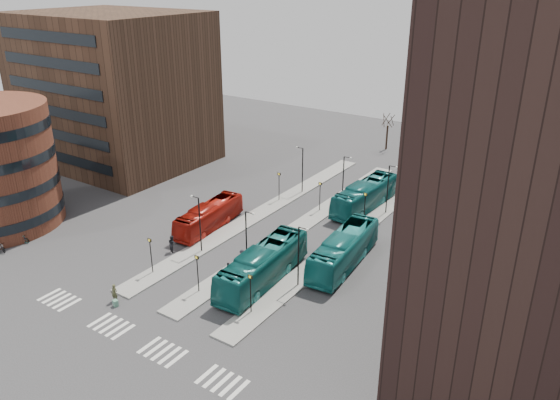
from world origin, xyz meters
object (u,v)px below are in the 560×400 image
Objects in this scene: traveller at (114,293)px; commuter_b at (228,270)px; bicycle_mid at (1,247)px; bicycle_far at (21,239)px; suitcase at (116,303)px; commuter_c at (242,256)px; teal_bus_b at (365,195)px; teal_bus_a at (263,265)px; teal_bus_c at (344,249)px; red_bus at (209,216)px; commuter_a at (172,244)px; teal_bus_d at (444,178)px.

traveller is 1.08× the size of commuter_b.
bicycle_mid is 0.96× the size of bicycle_far.
suitcase is 0.39× the size of commuter_c.
traveller reaches higher than commuter_c.
teal_bus_b is 7.19× the size of traveller.
bicycle_mid is at bearing 155.76° from bicycle_far.
teal_bus_a is 6.88× the size of bicycle_mid.
teal_bus_c is 11.64m from commuter_b.
commuter_b is at bearing -138.68° from teal_bus_c.
commuter_b is (8.71, -7.30, -0.68)m from red_bus.
teal_bus_b is 6.43× the size of bicycle_far.
teal_bus_b is (12.24, 15.08, 0.24)m from red_bus.
red_bus is 6.61m from commuter_a.
suitcase is 0.34× the size of traveller.
red_bus reaches higher than commuter_b.
commuter_a is 1.25× the size of commuter_c.
bicycle_mid is at bearing -132.52° from teal_bus_d.
bicycle_mid is at bearing 105.80° from commuter_b.
teal_bus_c is at bearing 70.05° from suitcase.
teal_bus_a is 28.46m from bicycle_mid.
red_bus is at bearing -129.59° from teal_bus_d.
traveller is (-15.20, -43.34, -0.61)m from teal_bus_d.
teal_bus_a is 27.70m from bicycle_far.
red_bus is at bearing -69.53° from bicycle_far.
red_bus reaches higher than commuter_c.
teal_bus_c reaches higher than teal_bus_d.
commuter_c reaches higher than suitcase.
commuter_b is 24.24m from bicycle_far.
red_bus reaches higher than bicycle_mid.
commuter_b is at bearing -162.60° from teal_bus_a.
red_bus is at bearing 86.89° from traveller.
teal_bus_a reaches higher than traveller.
bicycle_mid is (-26.40, -10.56, -1.21)m from teal_bus_a.
commuter_c reaches higher than bicycle_far.
commuter_a is 0.98× the size of bicycle_far.
red_bus is 0.84× the size of teal_bus_a.
bicycle_mid is (-15.05, -10.06, -0.38)m from commuter_a.
red_bus is at bearing 118.57° from suitcase.
bicycle_far is (-26.40, -8.28, -1.26)m from teal_bus_a.
red_bus is 0.86× the size of teal_bus_c.
bicycle_far is (0.00, 2.28, -0.05)m from bicycle_mid.
teal_bus_d is 6.62× the size of commuter_b.
suitcase is at bearing 126.58° from commuter_a.
bicycle_far is at bearing -26.49° from commuter_c.
red_bus is 9.22m from commuter_c.
commuter_b is (5.78, 8.92, -0.06)m from traveller.
teal_bus_d is 54.56m from bicycle_mid.
commuter_c is (7.54, 2.21, -0.19)m from commuter_a.
commuter_a reaches higher than commuter_c.
teal_bus_b is at bearing -15.02° from commuter_b.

